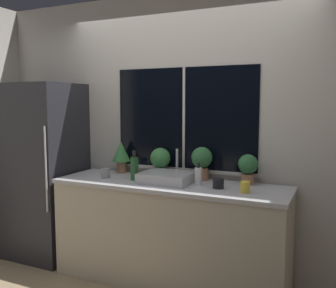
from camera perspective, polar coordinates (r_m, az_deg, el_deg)
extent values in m
cube|color=#BCB7AD|center=(3.66, 2.67, 1.72)|extent=(8.00, 0.06, 2.70)
cube|color=black|center=(3.62, 2.47, 3.93)|extent=(1.44, 0.01, 0.97)
cube|color=#BCB7AD|center=(3.61, 2.43, 3.93)|extent=(0.02, 0.01, 0.97)
cube|color=#BCB7AD|center=(3.67, 2.39, -3.91)|extent=(1.50, 0.04, 0.03)
cube|color=#BCB7AD|center=(5.48, -15.30, 3.03)|extent=(0.06, 7.00, 2.70)
cube|color=#B2A893|center=(3.51, 0.20, -13.63)|extent=(2.11, 0.62, 0.89)
cube|color=#ADADB2|center=(3.38, 0.20, -6.22)|extent=(2.13, 0.64, 0.03)
cube|color=#232328|center=(4.23, -18.35, -3.84)|extent=(0.76, 0.67, 1.84)
cylinder|color=silver|center=(3.73, -18.12, -3.73)|extent=(0.02, 0.02, 0.83)
cube|color=#ADADB2|center=(3.39, -0.12, -5.11)|extent=(0.45, 0.38, 0.09)
cylinder|color=#B7B7BC|center=(3.59, 1.37, -4.94)|extent=(0.04, 0.04, 0.03)
cylinder|color=#B7B7BC|center=(3.57, 1.38, -2.73)|extent=(0.02, 0.02, 0.25)
cylinder|color=#9E6B4C|center=(3.87, -7.12, -3.48)|extent=(0.10, 0.10, 0.12)
cone|color=#387A3D|center=(3.85, -7.15, -1.10)|extent=(0.19, 0.19, 0.20)
cylinder|color=#9E6B4C|center=(3.67, -1.17, -4.31)|extent=(0.09, 0.09, 0.08)
sphere|color=#387A3D|center=(3.64, -1.18, -2.15)|extent=(0.20, 0.20, 0.20)
cylinder|color=#9E6B4C|center=(3.50, 5.15, -4.56)|extent=(0.12, 0.12, 0.11)
sphere|color=#2D6638|center=(3.47, 5.17, -2.06)|extent=(0.20, 0.20, 0.20)
cylinder|color=#9E6B4C|center=(3.39, 12.04, -5.23)|extent=(0.11, 0.11, 0.09)
sphere|color=#2D6638|center=(3.36, 12.10, -3.02)|extent=(0.17, 0.17, 0.17)
cylinder|color=white|center=(3.27, 4.63, -4.96)|extent=(0.06, 0.06, 0.16)
cylinder|color=black|center=(3.25, 4.65, -3.24)|extent=(0.03, 0.03, 0.04)
cylinder|color=#235128|center=(3.49, -5.14, -3.77)|extent=(0.07, 0.07, 0.21)
cylinder|color=black|center=(3.46, -5.17, -1.54)|extent=(0.03, 0.03, 0.06)
cylinder|color=black|center=(3.18, 7.67, -5.97)|extent=(0.09, 0.09, 0.09)
cylinder|color=gold|center=(3.07, 11.67, -6.43)|extent=(0.08, 0.08, 0.09)
cylinder|color=gray|center=(3.64, -9.49, -4.38)|extent=(0.09, 0.09, 0.09)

